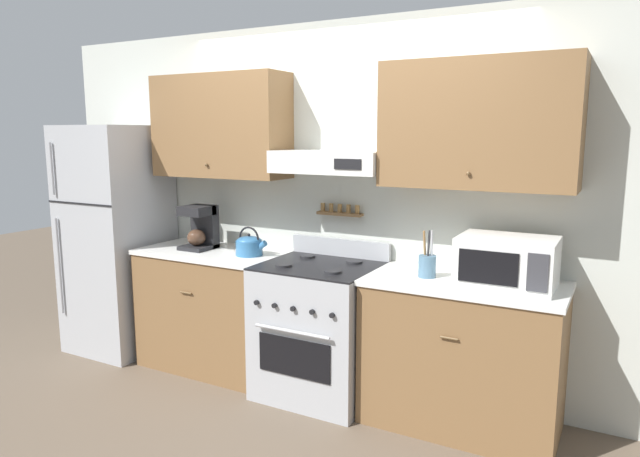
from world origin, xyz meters
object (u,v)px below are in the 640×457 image
(stove_range, at_px, (319,329))
(tea_kettle, at_px, (249,245))
(coffee_maker, at_px, (200,227))
(microwave, at_px, (507,262))
(refrigerator, at_px, (117,239))
(utensil_crock, at_px, (427,265))

(stove_range, height_order, tea_kettle, tea_kettle)
(stove_range, distance_m, coffee_maker, 1.23)
(microwave, bearing_deg, stove_range, -178.12)
(tea_kettle, bearing_deg, stove_range, -2.11)
(coffee_maker, height_order, microwave, coffee_maker)
(tea_kettle, bearing_deg, coffee_maker, 176.30)
(refrigerator, relative_size, coffee_maker, 5.58)
(refrigerator, xyz_separation_m, microwave, (3.10, 0.05, 0.14))
(tea_kettle, distance_m, coffee_maker, 0.48)
(refrigerator, distance_m, tea_kettle, 1.31)
(stove_range, relative_size, coffee_maker, 3.15)
(microwave, bearing_deg, utensil_crock, -177.81)
(stove_range, relative_size, tea_kettle, 4.18)
(tea_kettle, distance_m, microwave, 1.79)
(stove_range, xyz_separation_m, coffee_maker, (-1.06, 0.05, 0.62))
(stove_range, xyz_separation_m, utensil_crock, (0.74, 0.02, 0.53))
(tea_kettle, distance_m, utensil_crock, 1.32)
(coffee_maker, distance_m, microwave, 2.26)
(stove_range, distance_m, refrigerator, 1.95)
(microwave, bearing_deg, refrigerator, -179.03)
(microwave, height_order, utensil_crock, utensil_crock)
(refrigerator, bearing_deg, stove_range, 0.40)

